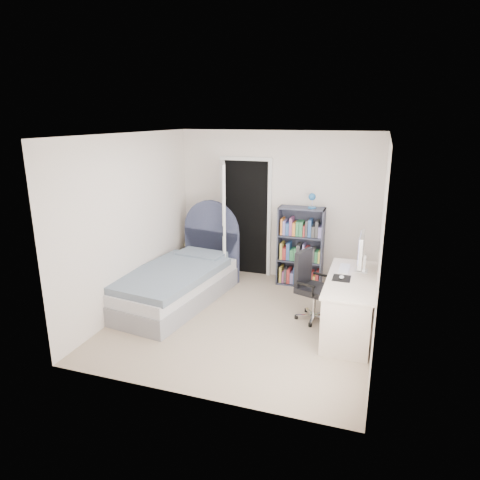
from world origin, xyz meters
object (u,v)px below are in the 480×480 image
(nightstand, at_px, (200,249))
(desk, at_px, (350,302))
(office_chair, at_px, (310,282))
(floor_lamp, at_px, (223,248))
(bookcase, at_px, (301,250))
(bed, at_px, (179,281))

(nightstand, height_order, desk, desk)
(nightstand, distance_m, office_chair, 2.52)
(floor_lamp, xyz_separation_m, desk, (2.25, -1.33, -0.12))
(floor_lamp, relative_size, bookcase, 0.82)
(bookcase, xyz_separation_m, office_chair, (0.36, -1.19, -0.08))
(bed, relative_size, floor_lamp, 1.83)
(nightstand, bearing_deg, floor_lamp, -15.67)
(bed, xyz_separation_m, desk, (2.54, -0.20, 0.09))
(bookcase, bearing_deg, desk, -56.91)
(bookcase, bearing_deg, bed, -143.48)
(floor_lamp, distance_m, desk, 2.62)
(nightstand, relative_size, floor_lamp, 0.50)
(floor_lamp, bearing_deg, nightstand, 164.33)
(bed, distance_m, nightstand, 1.29)
(bookcase, bearing_deg, nightstand, 177.99)
(nightstand, xyz_separation_m, floor_lamp, (0.49, -0.14, 0.10))
(nightstand, xyz_separation_m, desk, (2.74, -1.47, -0.02))
(desk, distance_m, office_chair, 0.61)
(office_chair, bearing_deg, desk, -20.91)
(bookcase, bearing_deg, office_chair, -73.34)
(nightstand, relative_size, office_chair, 0.67)
(bed, bearing_deg, desk, -4.49)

